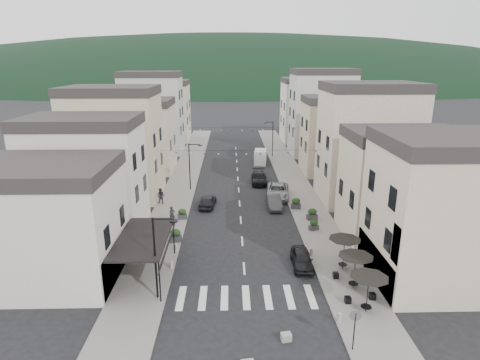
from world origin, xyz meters
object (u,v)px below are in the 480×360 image
(pedestrian_b, at_px, (161,196))
(parked_car_b, at_px, (274,202))
(parked_car_c, at_px, (278,191))
(parked_car_a, at_px, (302,259))
(parked_car_d, at_px, (259,178))
(delivery_van, at_px, (260,156))
(parked_car_e, at_px, (208,201))
(pedestrian_a, at_px, (172,215))

(pedestrian_b, bearing_deg, parked_car_b, 8.84)
(parked_car_c, bearing_deg, parked_car_a, -82.82)
(parked_car_b, xyz_separation_m, parked_car_c, (0.81, 3.52, 0.10))
(parked_car_a, xyz_separation_m, parked_car_c, (0.00, 16.79, 0.13))
(parked_car_d, relative_size, delivery_van, 1.04)
(parked_car_a, bearing_deg, delivery_van, 92.78)
(parked_car_c, xyz_separation_m, pedestrian_b, (-13.51, -2.23, 0.25))
(parked_car_b, xyz_separation_m, delivery_van, (-0.01, 20.39, 0.39))
(parked_car_a, distance_m, pedestrian_b, 19.87)
(parked_car_a, xyz_separation_m, parked_car_e, (-8.20, 13.75, 0.03))
(pedestrian_a, bearing_deg, delivery_van, 33.16)
(parked_car_c, distance_m, parked_car_e, 8.75)
(parked_car_b, distance_m, parked_car_e, 7.40)
(parked_car_b, bearing_deg, pedestrian_a, -158.09)
(parked_car_c, relative_size, parked_car_e, 1.40)
(parked_car_c, height_order, pedestrian_a, pedestrian_a)
(parked_car_a, bearing_deg, pedestrian_a, 143.71)
(parked_car_c, bearing_deg, pedestrian_a, -138.13)
(parked_car_c, height_order, parked_car_e, parked_car_c)
(parked_car_e, xyz_separation_m, pedestrian_a, (-3.27, -4.90, 0.31))
(parked_car_b, height_order, pedestrian_b, pedestrian_b)
(parked_car_b, height_order, pedestrian_a, pedestrian_a)
(parked_car_d, xyz_separation_m, pedestrian_a, (-9.67, -13.76, 0.28))
(parked_car_b, height_order, parked_car_c, parked_car_c)
(pedestrian_b, bearing_deg, parked_car_d, 49.15)
(parked_car_b, distance_m, parked_car_c, 3.62)
(parked_car_b, bearing_deg, parked_car_c, 76.41)
(parked_car_d, relative_size, pedestrian_b, 2.72)
(parked_car_e, bearing_deg, parked_car_a, 127.24)
(parked_car_e, bearing_deg, parked_car_c, -153.21)
(delivery_van, xyz_separation_m, pedestrian_a, (-10.64, -24.80, -0.08))
(parked_car_d, height_order, parked_car_e, parked_car_d)
(parked_car_a, distance_m, delivery_van, 33.67)
(parked_car_d, distance_m, pedestrian_a, 16.82)
(parked_car_c, bearing_deg, parked_car_d, 114.36)
(delivery_van, bearing_deg, pedestrian_a, -106.84)
(parked_car_b, relative_size, delivery_van, 0.88)
(delivery_van, height_order, pedestrian_a, delivery_van)
(parked_car_b, relative_size, parked_car_d, 0.84)
(parked_car_b, xyz_separation_m, parked_car_d, (-0.99, 9.34, 0.03))
(parked_car_a, distance_m, pedestrian_a, 14.49)
(parked_car_d, bearing_deg, parked_car_c, -71.17)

